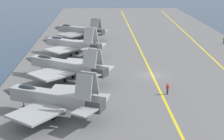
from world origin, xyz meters
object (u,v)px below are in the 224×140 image
parked_jet_second (52,98)px  crew_red_vest (168,88)px  parked_jet_fifth (79,30)px  crew_brown_vest (224,40)px  parked_jet_third (65,66)px  parked_jet_fourth (71,44)px

parked_jet_second → crew_red_vest: 17.87m
parked_jet_fifth → crew_red_vest: (-40.88, -15.61, -1.40)m
crew_red_vest → crew_brown_vest: bearing=-31.3°
parked_jet_fifth → crew_red_vest: 43.78m
parked_jet_second → parked_jet_third: (14.55, -0.25, 0.06)m
parked_jet_fourth → crew_brown_vest: 38.19m
parked_jet_second → crew_red_vest: bearing=-67.3°
parked_jet_third → parked_jet_fifth: 33.21m
parked_jet_third → parked_jet_fifth: (33.21, -0.57, -0.09)m
crew_brown_vest → parked_jet_fourth: bearing=104.5°
parked_jet_third → parked_jet_fourth: bearing=0.7°
parked_jet_fifth → crew_brown_vest: (-7.07, -36.18, -1.38)m
parked_jet_fifth → crew_red_vest: parked_jet_fifth is taller
parked_jet_fourth → crew_brown_vest: size_ratio=8.52×
crew_red_vest → parked_jet_fifth: bearing=20.9°
parked_jet_fifth → crew_brown_vest: parked_jet_fifth is taller
parked_jet_fourth → parked_jet_fifth: (16.63, -0.76, -0.10)m
parked_jet_second → crew_brown_vest: 55.01m
crew_brown_vest → parked_jet_second: bearing=137.7°
parked_jet_third → crew_brown_vest: size_ratio=9.40×
parked_jet_third → crew_brown_vest: parked_jet_third is taller
parked_jet_second → parked_jet_fourth: bearing=-0.1°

